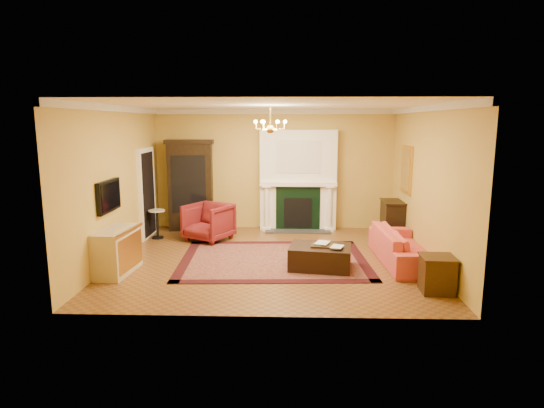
{
  "coord_description": "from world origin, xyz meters",
  "views": [
    {
      "loc": [
        0.32,
        -8.71,
        2.68
      ],
      "look_at": [
        0.02,
        0.3,
        1.05
      ],
      "focal_mm": 30.0,
      "sensor_mm": 36.0,
      "label": 1
    }
  ],
  "objects_px": {
    "china_cabinet": "(191,187)",
    "console_table": "(392,220)",
    "pedestal_table": "(157,222)",
    "end_table": "(437,275)",
    "commode": "(116,251)",
    "leather_ottoman": "(320,257)",
    "wingback_armchair": "(208,220)",
    "coral_sofa": "(404,241)"
  },
  "relations": [
    {
      "from": "coral_sofa",
      "to": "china_cabinet",
      "type": "bearing_deg",
      "value": 58.51
    },
    {
      "from": "china_cabinet",
      "to": "coral_sofa",
      "type": "xyz_separation_m",
      "value": [
        4.66,
        -2.65,
        -0.64
      ]
    },
    {
      "from": "pedestal_table",
      "to": "wingback_armchair",
      "type": "bearing_deg",
      "value": -5.86
    },
    {
      "from": "pedestal_table",
      "to": "commode",
      "type": "xyz_separation_m",
      "value": [
        -0.03,
        -2.48,
        0.01
      ]
    },
    {
      "from": "coral_sofa",
      "to": "leather_ottoman",
      "type": "relative_size",
      "value": 2.01
    },
    {
      "from": "end_table",
      "to": "commode",
      "type": "bearing_deg",
      "value": 172.01
    },
    {
      "from": "coral_sofa",
      "to": "end_table",
      "type": "xyz_separation_m",
      "value": [
        0.15,
        -1.56,
        -0.15
      ]
    },
    {
      "from": "pedestal_table",
      "to": "leather_ottoman",
      "type": "xyz_separation_m",
      "value": [
        3.65,
        -2.1,
        -0.17
      ]
    },
    {
      "from": "commode",
      "to": "console_table",
      "type": "bearing_deg",
      "value": 29.96
    },
    {
      "from": "wingback_armchair",
      "to": "leather_ottoman",
      "type": "xyz_separation_m",
      "value": [
        2.42,
        -1.98,
        -0.25
      ]
    },
    {
      "from": "leather_ottoman",
      "to": "china_cabinet",
      "type": "bearing_deg",
      "value": 143.43
    },
    {
      "from": "coral_sofa",
      "to": "pedestal_table",
      "type": "bearing_deg",
      "value": 70.41
    },
    {
      "from": "commode",
      "to": "china_cabinet",
      "type": "bearing_deg",
      "value": 83.63
    },
    {
      "from": "end_table",
      "to": "console_table",
      "type": "relative_size",
      "value": 0.66
    },
    {
      "from": "coral_sofa",
      "to": "console_table",
      "type": "xyz_separation_m",
      "value": [
        0.21,
        1.87,
        -0.01
      ]
    },
    {
      "from": "wingback_armchair",
      "to": "leather_ottoman",
      "type": "relative_size",
      "value": 0.85
    },
    {
      "from": "wingback_armchair",
      "to": "end_table",
      "type": "bearing_deg",
      "value": -7.65
    },
    {
      "from": "pedestal_table",
      "to": "end_table",
      "type": "height_order",
      "value": "pedestal_table"
    },
    {
      "from": "console_table",
      "to": "leather_ottoman",
      "type": "xyz_separation_m",
      "value": [
        -1.83,
        -2.29,
        -0.21
      ]
    },
    {
      "from": "leather_ottoman",
      "to": "end_table",
      "type": "bearing_deg",
      "value": -24.06
    },
    {
      "from": "wingback_armchair",
      "to": "leather_ottoman",
      "type": "height_order",
      "value": "wingback_armchair"
    },
    {
      "from": "wingback_armchair",
      "to": "commode",
      "type": "xyz_separation_m",
      "value": [
        -1.26,
        -2.35,
        -0.07
      ]
    },
    {
      "from": "pedestal_table",
      "to": "commode",
      "type": "distance_m",
      "value": 2.48
    },
    {
      "from": "console_table",
      "to": "leather_ottoman",
      "type": "height_order",
      "value": "console_table"
    },
    {
      "from": "pedestal_table",
      "to": "console_table",
      "type": "distance_m",
      "value": 5.48
    },
    {
      "from": "china_cabinet",
      "to": "pedestal_table",
      "type": "bearing_deg",
      "value": -127.04
    },
    {
      "from": "coral_sofa",
      "to": "wingback_armchair",
      "type": "bearing_deg",
      "value": 67.06
    },
    {
      "from": "end_table",
      "to": "china_cabinet",
      "type": "bearing_deg",
      "value": 138.8
    },
    {
      "from": "wingback_armchair",
      "to": "console_table",
      "type": "xyz_separation_m",
      "value": [
        4.25,
        0.31,
        -0.04
      ]
    },
    {
      "from": "console_table",
      "to": "coral_sofa",
      "type": "bearing_deg",
      "value": -94.89
    },
    {
      "from": "end_table",
      "to": "coral_sofa",
      "type": "bearing_deg",
      "value": 95.36
    },
    {
      "from": "wingback_armchair",
      "to": "end_table",
      "type": "xyz_separation_m",
      "value": [
        4.19,
        -3.12,
        -0.19
      ]
    },
    {
      "from": "china_cabinet",
      "to": "console_table",
      "type": "relative_size",
      "value": 2.52
    },
    {
      "from": "end_table",
      "to": "console_table",
      "type": "bearing_deg",
      "value": 89.0
    },
    {
      "from": "china_cabinet",
      "to": "wingback_armchair",
      "type": "height_order",
      "value": "china_cabinet"
    },
    {
      "from": "end_table",
      "to": "leather_ottoman",
      "type": "distance_m",
      "value": 2.11
    },
    {
      "from": "commode",
      "to": "coral_sofa",
      "type": "height_order",
      "value": "coral_sofa"
    },
    {
      "from": "china_cabinet",
      "to": "leather_ottoman",
      "type": "xyz_separation_m",
      "value": [
        3.04,
        -3.07,
        -0.86
      ]
    },
    {
      "from": "leather_ottoman",
      "to": "commode",
      "type": "bearing_deg",
      "value": -165.43
    },
    {
      "from": "end_table",
      "to": "wingback_armchair",
      "type": "bearing_deg",
      "value": 143.38
    },
    {
      "from": "pedestal_table",
      "to": "end_table",
      "type": "distance_m",
      "value": 6.32
    },
    {
      "from": "console_table",
      "to": "end_table",
      "type": "bearing_deg",
      "value": -89.61
    }
  ]
}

